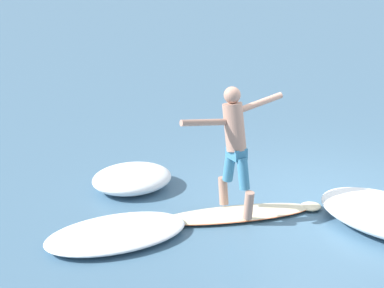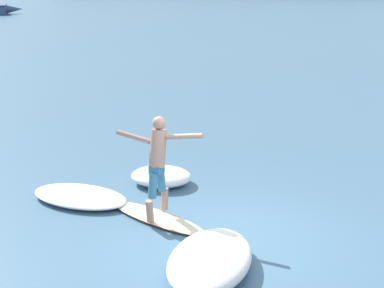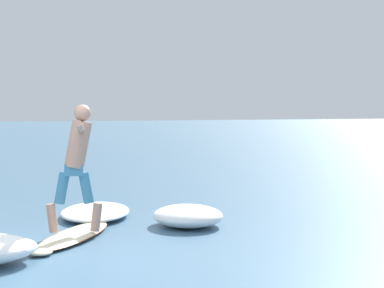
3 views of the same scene
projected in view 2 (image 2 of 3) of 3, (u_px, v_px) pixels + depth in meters
The scene contains 6 objects.
ground_plane at pixel (223, 239), 10.81m from camera, with size 200.00×200.00×0.00m, color #466C88.
surfboard at pixel (159, 218), 11.52m from camera, with size 2.19×1.82×0.23m.
surfer at pixel (158, 158), 11.27m from camera, with size 1.62×0.82×1.81m.
wave_foam_at_tail at pixel (210, 260), 9.66m from camera, with size 1.56×2.35×0.38m.
wave_foam_at_nose at pixel (80, 196), 12.41m from camera, with size 2.30×1.83×0.19m.
wave_foam_beside at pixel (161, 176), 13.29m from camera, with size 1.46×1.33×0.33m.
Camera 2 is at (0.21, -9.89, 4.68)m, focal length 60.00 mm.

